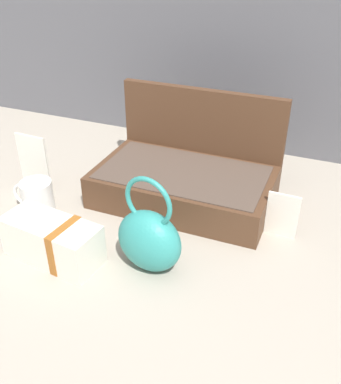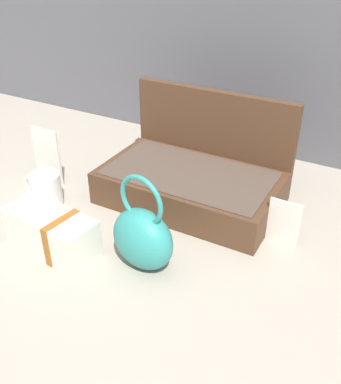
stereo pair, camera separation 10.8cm
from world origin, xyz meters
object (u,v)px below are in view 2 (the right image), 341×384
(cream_toiletry_bag, at_px, (52,232))
(coffee_mug, at_px, (46,190))
(open_suitcase, at_px, (194,177))
(teal_pouch_handbag, at_px, (143,237))
(poster_card_right, at_px, (47,156))
(info_card_left, at_px, (284,223))

(cream_toiletry_bag, height_order, coffee_mug, cream_toiletry_bag)
(open_suitcase, bearing_deg, cream_toiletry_bag, -116.89)
(teal_pouch_handbag, xyz_separation_m, poster_card_right, (-0.46, 0.19, 0.01))
(open_suitcase, relative_size, coffee_mug, 3.98)
(teal_pouch_handbag, bearing_deg, open_suitcase, 95.29)
(teal_pouch_handbag, bearing_deg, coffee_mug, 167.17)
(poster_card_right, bearing_deg, coffee_mug, -49.47)
(cream_toiletry_bag, xyz_separation_m, coffee_mug, (-0.16, 0.14, -0.00))
(cream_toiletry_bag, height_order, info_card_left, info_card_left)
(open_suitcase, height_order, poster_card_right, open_suitcase)
(teal_pouch_handbag, bearing_deg, poster_card_right, 157.40)
(coffee_mug, bearing_deg, poster_card_right, 128.32)
(open_suitcase, xyz_separation_m, coffee_mug, (-0.35, -0.24, -0.02))
(open_suitcase, bearing_deg, info_card_left, -16.42)
(coffee_mug, height_order, poster_card_right, poster_card_right)
(coffee_mug, relative_size, poster_card_right, 0.71)
(info_card_left, height_order, poster_card_right, poster_card_right)
(teal_pouch_handbag, bearing_deg, info_card_left, 42.62)
(cream_toiletry_bag, bearing_deg, poster_card_right, 133.72)
(coffee_mug, relative_size, info_card_left, 1.01)
(cream_toiletry_bag, height_order, poster_card_right, poster_card_right)
(open_suitcase, xyz_separation_m, poster_card_right, (-0.43, -0.13, 0.02))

